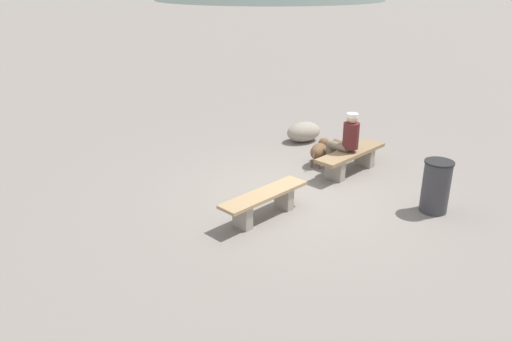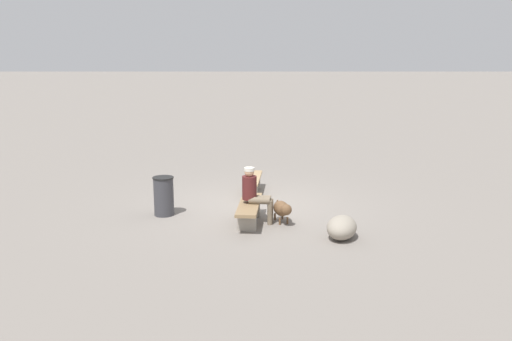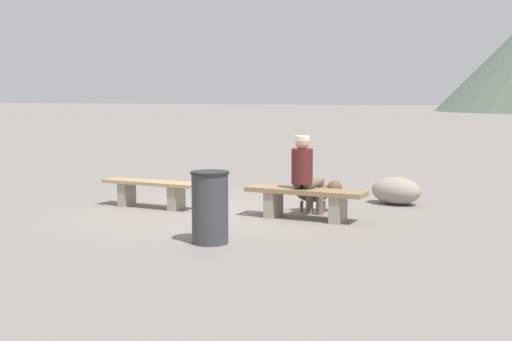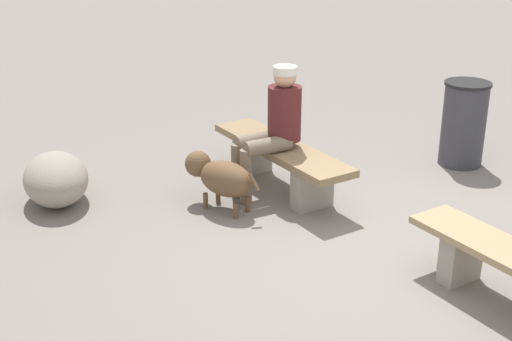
% 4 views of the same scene
% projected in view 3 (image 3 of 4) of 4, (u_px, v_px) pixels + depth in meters
% --- Properties ---
extents(ground, '(210.00, 210.00, 0.06)m').
position_uv_depth(ground, '(220.00, 214.00, 10.41)').
color(ground, gray).
extents(bench_left, '(1.70, 0.52, 0.43)m').
position_uv_depth(bench_left, '(151.00, 189.00, 10.77)').
color(bench_left, gray).
rests_on(bench_left, ground).
extents(bench_right, '(1.81, 0.57, 0.45)m').
position_uv_depth(bench_right, '(305.00, 198.00, 9.76)').
color(bench_right, gray).
rests_on(bench_right, ground).
extents(seated_person, '(0.38, 0.67, 1.23)m').
position_uv_depth(seated_person, '(305.00, 171.00, 9.83)').
color(seated_person, '#511E1E').
rests_on(seated_person, ground).
extents(dog, '(0.81, 0.45, 0.49)m').
position_uv_depth(dog, '(317.00, 191.00, 10.43)').
color(dog, brown).
rests_on(dog, ground).
extents(trash_bin, '(0.47, 0.47, 0.88)m').
position_uv_depth(trash_bin, '(210.00, 207.00, 8.18)').
color(trash_bin, '#38383D').
rests_on(trash_bin, ground).
extents(boulder, '(1.00, 0.82, 0.46)m').
position_uv_depth(boulder, '(396.00, 191.00, 11.10)').
color(boulder, gray).
rests_on(boulder, ground).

